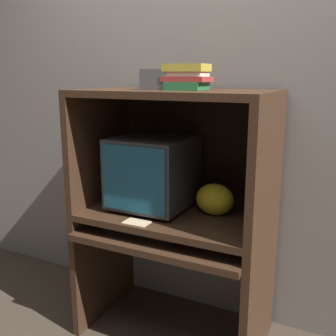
# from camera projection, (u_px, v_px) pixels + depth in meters

# --- Properties ---
(wall_back) EXTENTS (6.00, 0.06, 2.60)m
(wall_back) POSITION_uv_depth(u_px,v_px,m) (201.00, 107.00, 2.37)
(wall_back) COLOR gray
(wall_back) RESTS_ON ground_plane
(desk_base) EXTENTS (1.02, 0.65, 0.65)m
(desk_base) POSITION_uv_depth(u_px,v_px,m) (172.00, 268.00, 2.22)
(desk_base) COLOR #382316
(desk_base) RESTS_ON ground_plane
(desk_monitor_shelf) EXTENTS (1.02, 0.61, 0.10)m
(desk_monitor_shelf) POSITION_uv_depth(u_px,v_px,m) (175.00, 215.00, 2.18)
(desk_monitor_shelf) COLOR #382316
(desk_monitor_shelf) RESTS_ON desk_base
(hutch_upper) EXTENTS (1.02, 0.61, 0.66)m
(hutch_upper) POSITION_uv_depth(u_px,v_px,m) (178.00, 132.00, 2.11)
(hutch_upper) COLOR #382316
(hutch_upper) RESTS_ON desk_monitor_shelf
(crt_monitor) EXTENTS (0.41, 0.45, 0.40)m
(crt_monitor) POSITION_uv_depth(u_px,v_px,m) (154.00, 171.00, 2.21)
(crt_monitor) COLOR #333338
(crt_monitor) RESTS_ON desk_monitor_shelf
(keyboard) EXTENTS (0.43, 0.17, 0.03)m
(keyboard) POSITION_uv_depth(u_px,v_px,m) (143.00, 229.00, 2.14)
(keyboard) COLOR black
(keyboard) RESTS_ON desk_base
(mouse) EXTENTS (0.06, 0.04, 0.03)m
(mouse) POSITION_uv_depth(u_px,v_px,m) (189.00, 237.00, 2.04)
(mouse) COLOR #B7B7B7
(mouse) RESTS_ON desk_base
(snack_bag) EXTENTS (0.21, 0.16, 0.17)m
(snack_bag) POSITION_uv_depth(u_px,v_px,m) (215.00, 199.00, 2.11)
(snack_bag) COLOR gold
(snack_bag) RESTS_ON desk_monitor_shelf
(book_stack) EXTENTS (0.22, 0.16, 0.13)m
(book_stack) POSITION_uv_depth(u_px,v_px,m) (187.00, 77.00, 1.93)
(book_stack) COLOR #236638
(book_stack) RESTS_ON hutch_upper
(paper_card) EXTENTS (0.13, 0.09, 0.00)m
(paper_card) POSITION_uv_depth(u_px,v_px,m) (137.00, 222.00, 2.01)
(paper_card) COLOR #CCB28C
(paper_card) RESTS_ON desk_monitor_shelf
(storage_box) EXTENTS (0.15, 0.12, 0.10)m
(storage_box) POSITION_uv_depth(u_px,v_px,m) (158.00, 79.00, 1.99)
(storage_box) COLOR #4C4C51
(storage_box) RESTS_ON hutch_upper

